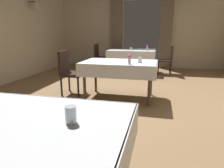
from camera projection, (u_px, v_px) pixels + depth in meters
name	position (u px, v px, depth m)	size (l,w,h in m)	color
ground	(120.00, 99.00, 4.06)	(10.08, 10.08, 0.00)	olive
wall_back	(141.00, 27.00, 7.63)	(6.40, 0.27, 3.00)	beige
dining_table_near	(23.00, 131.00, 1.33)	(1.43, 0.96, 0.75)	#4C3D2D
dining_table_mid	(119.00, 66.00, 3.97)	(1.46, 0.94, 0.75)	#4C3D2D
dining_table_far	(132.00, 52.00, 6.70)	(1.55, 1.03, 0.75)	#4C3D2D
chair_mid_left	(69.00, 70.00, 4.31)	(0.44, 0.44, 0.93)	black
chair_far_right	(168.00, 58.00, 6.39)	(0.44, 0.44, 0.93)	black
chair_far_left	(100.00, 56.00, 7.09)	(0.44, 0.44, 0.93)	black
glass_near_c	(71.00, 114.00, 1.24)	(0.07, 0.07, 0.11)	silver
flower_vase_mid	(129.00, 59.00, 3.57)	(0.07, 0.07, 0.17)	silver
glass_mid_b	(140.00, 60.00, 3.77)	(0.07, 0.07, 0.11)	silver
flower_vase_far	(147.00, 48.00, 6.42)	(0.07, 0.07, 0.17)	silver
glass_far_b	(131.00, 49.00, 6.58)	(0.08, 0.08, 0.09)	silver
plate_far_c	(132.00, 49.00, 6.99)	(0.23, 0.23, 0.01)	white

